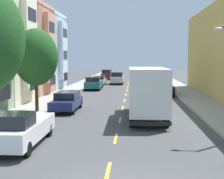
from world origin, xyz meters
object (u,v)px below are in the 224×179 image
at_px(parked_pickup_teal, 94,83).
at_px(parked_hatchback_forest, 152,76).
at_px(parked_sedan_champagne, 99,80).
at_px(parked_pickup_white, 19,129).
at_px(parked_sedan_sky, 154,79).
at_px(parked_wagon_navy, 67,101).
at_px(moving_silver_sedan, 117,78).
at_px(parked_pickup_black, 164,88).
at_px(street_tree_second, 36,57).
at_px(parked_suv_orange, 157,79).
at_px(parked_suv_burgundy, 107,74).
at_px(delivery_box_truck, 147,90).

relative_size(parked_pickup_teal, parked_hatchback_forest, 1.33).
relative_size(parked_sedan_champagne, parked_pickup_white, 0.85).
xyz_separation_m(parked_sedan_sky, parked_hatchback_forest, (0.03, 6.36, 0.01)).
distance_m(parked_wagon_navy, parked_sedan_champagne, 24.20).
bearing_deg(moving_silver_sedan, parked_pickup_black, -67.81).
distance_m(street_tree_second, parked_sedan_champagne, 25.76).
height_order(parked_hatchback_forest, moving_silver_sedan, moving_silver_sedan).
height_order(parked_pickup_teal, parked_suv_orange, parked_suv_orange).
bearing_deg(parked_pickup_white, parked_sedan_sky, 77.43).
height_order(parked_wagon_navy, moving_silver_sedan, moving_silver_sedan).
bearing_deg(parked_suv_burgundy, parked_pickup_teal, -89.84).
bearing_deg(delivery_box_truck, street_tree_second, 168.31).
relative_size(parked_suv_burgundy, parked_suv_orange, 1.00).
xyz_separation_m(street_tree_second, parked_sedan_champagne, (1.94, 25.46, -3.46)).
bearing_deg(parked_hatchback_forest, parked_suv_orange, -89.81).
bearing_deg(parked_sedan_sky, parked_hatchback_forest, 89.77).
xyz_separation_m(parked_pickup_teal, parked_pickup_white, (-0.02, -27.51, 0.00)).
relative_size(parked_sedan_sky, parked_hatchback_forest, 1.13).
distance_m(parked_sedan_sky, moving_silver_sedan, 6.57).
bearing_deg(parked_wagon_navy, delivery_box_truck, -25.61).
distance_m(parked_suv_orange, parked_pickup_black, 11.93).
xyz_separation_m(parked_suv_burgundy, parked_pickup_white, (0.04, -48.74, -0.16)).
bearing_deg(parked_hatchback_forest, parked_pickup_teal, -115.81).
bearing_deg(parked_sedan_sky, parked_pickup_teal, -126.61).
height_order(parked_hatchback_forest, parked_pickup_white, parked_pickup_white).
bearing_deg(parked_suv_orange, delivery_box_truck, -95.54).
height_order(parked_hatchback_forest, parked_pickup_black, parked_pickup_black).
relative_size(parked_sedan_sky, moving_silver_sedan, 0.95).
xyz_separation_m(street_tree_second, parked_pickup_black, (10.69, 12.95, -3.39)).
relative_size(parked_sedan_sky, parked_sedan_champagne, 1.00).
relative_size(parked_pickup_teal, parked_pickup_black, 1.00).
height_order(parked_sedan_sky, parked_pickup_white, parked_pickup_white).
bearing_deg(parked_sedan_champagne, parked_pickup_teal, -89.64).
bearing_deg(parked_pickup_white, parked_suv_orange, 75.42).
bearing_deg(parked_suv_orange, parked_suv_burgundy, 120.84).
height_order(parked_sedan_sky, parked_sedan_champagne, same).
height_order(parked_suv_orange, moving_silver_sedan, same).
distance_m(parked_suv_orange, moving_silver_sedan, 6.87).
relative_size(delivery_box_truck, parked_sedan_champagne, 1.81).
distance_m(delivery_box_truck, parked_sedan_sky, 32.06).
relative_size(street_tree_second, parked_wagon_navy, 1.32).
xyz_separation_m(parked_pickup_teal, parked_suv_burgundy, (-0.06, 21.22, 0.16)).
height_order(parked_pickup_teal, moving_silver_sedan, moving_silver_sedan).
height_order(parked_pickup_teal, parked_sedan_champagne, parked_pickup_teal).
height_order(parked_suv_burgundy, parked_pickup_black, parked_suv_burgundy).
relative_size(parked_pickup_teal, parked_sedan_sky, 1.17).
bearing_deg(parked_suv_burgundy, parked_pickup_white, -89.95).
height_order(delivery_box_truck, parked_hatchback_forest, delivery_box_truck).
bearing_deg(parked_pickup_white, parked_pickup_teal, 89.96).
relative_size(parked_suv_burgundy, parked_pickup_white, 0.91).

